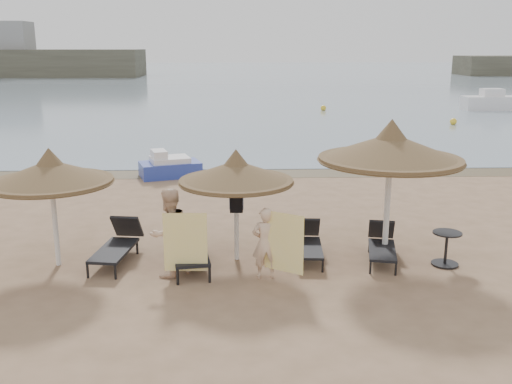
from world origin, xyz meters
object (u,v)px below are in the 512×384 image
palapa_center (236,172)px  palapa_right (391,148)px  pedal_boat (169,167)px  lounger_near_left (189,244)px  lounger_far_left (118,243)px  side_table (446,250)px  lounger_near_right (308,242)px  lounger_far_right (382,244)px  person_left (169,226)px  person_right (265,237)px  palapa_left (50,173)px

palapa_center → palapa_right: palapa_right is taller
pedal_boat → palapa_center: bearing=-91.7°
lounger_near_left → lounger_far_left: bearing=163.1°
side_table → lounger_near_right: bearing=168.2°
lounger_far_right → person_left: 4.65m
side_table → person_left: person_left is taller
lounger_far_left → lounger_near_left: size_ratio=0.92×
lounger_near_right → side_table: bearing=-7.8°
palapa_center → person_left: (-1.35, -0.85, -0.90)m
palapa_right → lounger_far_left: 6.21m
lounger_near_right → person_left: person_left is taller
lounger_near_left → pedal_boat: (-1.40, 8.46, -0.06)m
palapa_center → palapa_right: bearing=0.6°
person_left → pedal_boat: size_ratio=0.89×
side_table → person_right: (-3.88, -0.56, 0.51)m
palapa_left → palapa_right: bearing=1.9°
lounger_far_right → person_right: size_ratio=1.04×
palapa_right → person_right: (-2.70, -1.07, -1.59)m
palapa_left → lounger_far_right: (6.99, 0.13, -1.68)m
lounger_near_left → side_table: bearing=-11.8°
side_table → pedal_boat: 11.13m
palapa_left → person_left: (2.47, -0.64, -0.97)m
lounger_far_right → person_left: (-4.53, -0.78, 0.72)m
lounger_near_left → lounger_near_right: (2.60, 0.31, -0.08)m
palapa_center → person_right: 1.62m
palapa_center → lounger_near_right: bearing=4.3°
palapa_left → side_table: bearing=-1.9°
lounger_near_left → lounger_far_right: 4.20m
person_left → palapa_right: bearing=147.0°
person_left → side_table: bearing=139.8°
lounger_near_left → pedal_boat: 8.58m
side_table → pedal_boat: bearing=128.1°
palapa_center → lounger_near_left: bearing=-169.3°
palapa_center → lounger_far_right: 3.57m
palapa_center → palapa_right: 3.31m
palapa_left → lounger_near_left: 3.22m
lounger_far_left → person_left: size_ratio=0.94×
lounger_near_left → person_right: (1.59, -0.85, 0.43)m
palapa_right → lounger_near_left: palapa_right is taller
side_table → person_right: bearing=-171.8°
lounger_near_right → pedal_boat: 9.08m
person_left → pedal_boat: person_left is taller
palapa_left → palapa_right: palapa_right is taller
person_left → pedal_boat: 9.21m
lounger_far_right → side_table: 1.34m
palapa_left → palapa_center: palapa_left is taller
lounger_near_left → lounger_near_right: lounger_near_left is taller
palapa_center → person_left: bearing=-147.6°
palapa_center → lounger_near_left: size_ratio=1.14×
lounger_near_right → person_left: size_ratio=0.82×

